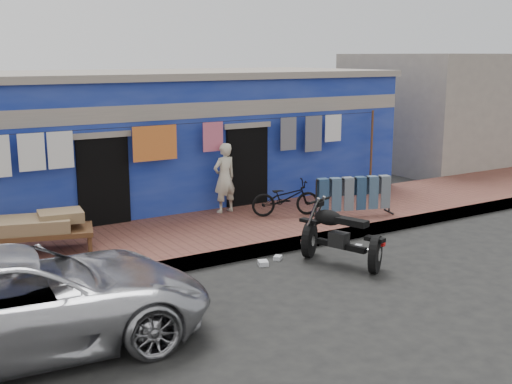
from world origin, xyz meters
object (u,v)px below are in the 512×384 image
object	(u,v)px
car	(22,300)
jeans_rack	(353,195)
bicycle	(286,194)
motorcycle	(341,234)
charpoy	(36,234)
seated_person	(224,178)

from	to	relation	value
car	jeans_rack	bearing A→B (deg)	-67.04
bicycle	motorcycle	size ratio (longest dim) A/B	0.80
motorcycle	jeans_rack	xyz separation A→B (m)	(1.97, 1.98, 0.12)
motorcycle	bicycle	bearing A→B (deg)	58.47
car	bicycle	bearing A→B (deg)	-57.95
jeans_rack	motorcycle	bearing A→B (deg)	-134.91
car	bicycle	distance (m)	7.18
bicycle	motorcycle	distance (m)	2.83
car	charpoy	size ratio (longest dim) A/B	2.18
car	motorcycle	bearing A→B (deg)	-79.72
charpoy	jeans_rack	world-z (taller)	jeans_rack
car	seated_person	size ratio (longest dim) A/B	3.13
car	bicycle	xyz separation A→B (m)	(6.37, 3.31, 0.04)
motorcycle	charpoy	bearing A→B (deg)	130.90
seated_person	motorcycle	world-z (taller)	seated_person
jeans_rack	charpoy	bearing A→B (deg)	172.58
seated_person	charpoy	xyz separation A→B (m)	(-4.38, -0.88, -0.44)
bicycle	charpoy	xyz separation A→B (m)	(-5.38, 0.11, -0.14)
car	charpoy	distance (m)	3.56
car	charpoy	bearing A→B (deg)	-11.59
seated_person	car	bearing A→B (deg)	30.60
charpoy	bicycle	bearing A→B (deg)	-1.18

